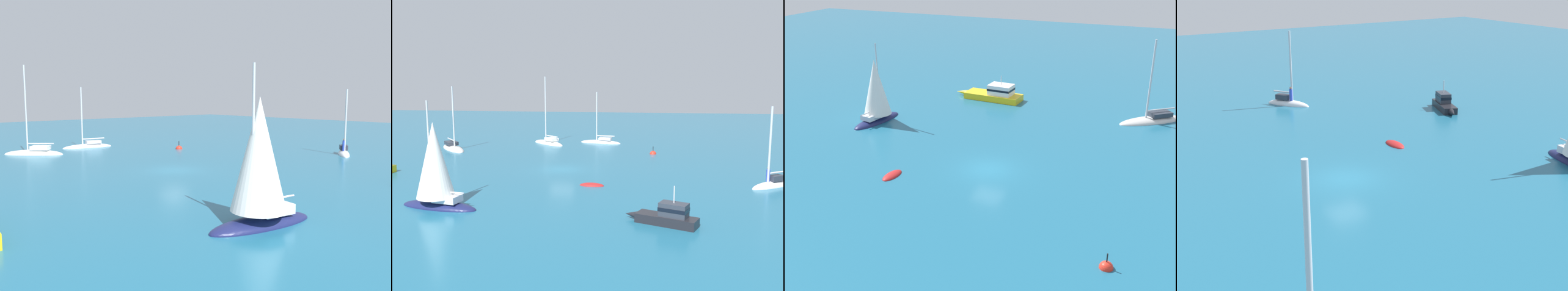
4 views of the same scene
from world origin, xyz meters
TOP-DOWN VIEW (x-y plane):
  - ground_plane at (0.00, 0.00)m, footprint 160.00×160.00m
  - ketch at (19.99, -4.91)m, footprint 4.36×3.50m
  - skiff at (4.08, -6.65)m, footprint 2.28×1.16m
  - powerboat_1 at (10.40, -16.68)m, footprint 5.03×2.78m

SIDE VIEW (x-z plane):
  - ground_plane at x=0.00m, z-range 0.00..0.00m
  - skiff at x=4.08m, z-range -0.24..0.24m
  - ketch at x=19.99m, z-range -3.60..4.11m
  - powerboat_1 at x=10.40m, z-range -0.73..1.94m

